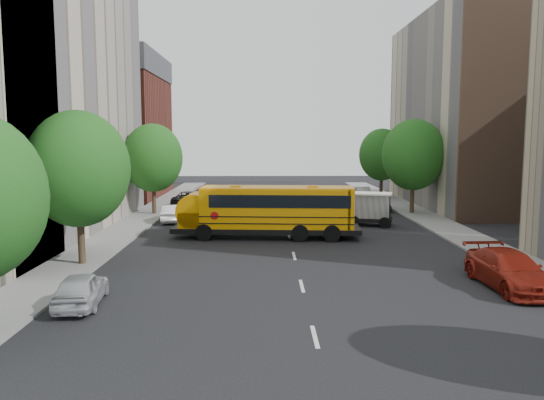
{
  "coord_description": "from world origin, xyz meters",
  "views": [
    {
      "loc": [
        -1.67,
        -30.76,
        6.52
      ],
      "look_at": [
        -1.16,
        2.0,
        2.66
      ],
      "focal_mm": 35.0,
      "sensor_mm": 36.0,
      "label": 1
    }
  ],
  "objects_px": {
    "parked_car_2": "(189,199)",
    "parked_car_3": "(509,270)",
    "street_tree_4": "(413,155)",
    "street_tree_1": "(78,169)",
    "parked_car_0": "(81,289)",
    "street_tree_5": "(382,155)",
    "school_bus": "(265,209)",
    "street_tree_2": "(153,158)",
    "parked_car_5": "(363,193)",
    "parked_car_4": "(381,203)",
    "safari_truck": "(354,208)",
    "parked_car_1": "(172,213)"
  },
  "relations": [
    {
      "from": "parked_car_2",
      "to": "parked_car_3",
      "type": "relative_size",
      "value": 0.97
    },
    {
      "from": "parked_car_3",
      "to": "street_tree_4",
      "type": "bearing_deg",
      "value": 82.25
    },
    {
      "from": "street_tree_1",
      "to": "parked_car_2",
      "type": "distance_m",
      "value": 23.72
    },
    {
      "from": "street_tree_1",
      "to": "parked_car_0",
      "type": "xyz_separation_m",
      "value": [
        2.2,
        -6.57,
        -4.28
      ]
    },
    {
      "from": "street_tree_5",
      "to": "school_bus",
      "type": "relative_size",
      "value": 0.61
    },
    {
      "from": "street_tree_1",
      "to": "parked_car_0",
      "type": "relative_size",
      "value": 2.01
    },
    {
      "from": "street_tree_5",
      "to": "street_tree_1",
      "type": "bearing_deg",
      "value": -126.25
    },
    {
      "from": "parked_car_3",
      "to": "street_tree_2",
      "type": "bearing_deg",
      "value": 129.07
    },
    {
      "from": "street_tree_1",
      "to": "street_tree_2",
      "type": "bearing_deg",
      "value": 90.0
    },
    {
      "from": "street_tree_4",
      "to": "parked_car_5",
      "type": "distance_m",
      "value": 11.78
    },
    {
      "from": "parked_car_2",
      "to": "parked_car_4",
      "type": "bearing_deg",
      "value": 174.13
    },
    {
      "from": "street_tree_5",
      "to": "parked_car_0",
      "type": "distance_m",
      "value": 41.79
    },
    {
      "from": "parked_car_2",
      "to": "parked_car_4",
      "type": "xyz_separation_m",
      "value": [
        17.63,
        -2.98,
        -0.1
      ]
    },
    {
      "from": "school_bus",
      "to": "parked_car_4",
      "type": "relative_size",
      "value": 3.27
    },
    {
      "from": "safari_truck",
      "to": "parked_car_4",
      "type": "xyz_separation_m",
      "value": [
        3.72,
        7.65,
        -0.65
      ]
    },
    {
      "from": "parked_car_2",
      "to": "street_tree_2",
      "type": "bearing_deg",
      "value": 70.96
    },
    {
      "from": "street_tree_2",
      "to": "parked_car_2",
      "type": "height_order",
      "value": "street_tree_2"
    },
    {
      "from": "street_tree_2",
      "to": "street_tree_4",
      "type": "height_order",
      "value": "street_tree_4"
    },
    {
      "from": "street_tree_2",
      "to": "parked_car_4",
      "type": "xyz_separation_m",
      "value": [
        19.83,
        2.25,
        -4.18
      ]
    },
    {
      "from": "street_tree_5",
      "to": "safari_truck",
      "type": "bearing_deg",
      "value": -108.71
    },
    {
      "from": "safari_truck",
      "to": "parked_car_0",
      "type": "height_order",
      "value": "safari_truck"
    },
    {
      "from": "street_tree_1",
      "to": "parked_car_3",
      "type": "height_order",
      "value": "street_tree_1"
    },
    {
      "from": "street_tree_1",
      "to": "parked_car_0",
      "type": "bearing_deg",
      "value": -71.5
    },
    {
      "from": "street_tree_4",
      "to": "parked_car_5",
      "type": "xyz_separation_m",
      "value": [
        -2.2,
        10.71,
        -4.41
      ]
    },
    {
      "from": "school_bus",
      "to": "parked_car_2",
      "type": "distance_m",
      "value": 17.38
    },
    {
      "from": "street_tree_1",
      "to": "parked_car_0",
      "type": "distance_m",
      "value": 8.15
    },
    {
      "from": "parked_car_1",
      "to": "parked_car_3",
      "type": "height_order",
      "value": "parked_car_3"
    },
    {
      "from": "street_tree_1",
      "to": "street_tree_2",
      "type": "relative_size",
      "value": 1.03
    },
    {
      "from": "parked_car_4",
      "to": "street_tree_2",
      "type": "bearing_deg",
      "value": -169.87
    },
    {
      "from": "street_tree_2",
      "to": "school_bus",
      "type": "distance_m",
      "value": 14.41
    },
    {
      "from": "street_tree_1",
      "to": "safari_truck",
      "type": "distance_m",
      "value": 20.78
    },
    {
      "from": "street_tree_5",
      "to": "parked_car_1",
      "type": "relative_size",
      "value": 1.82
    },
    {
      "from": "street_tree_4",
      "to": "parked_car_3",
      "type": "height_order",
      "value": "street_tree_4"
    },
    {
      "from": "street_tree_1",
      "to": "parked_car_2",
      "type": "relative_size",
      "value": 1.47
    },
    {
      "from": "street_tree_1",
      "to": "parked_car_3",
      "type": "distance_m",
      "value": 20.91
    },
    {
      "from": "street_tree_1",
      "to": "parked_car_4",
      "type": "relative_size",
      "value": 2.09
    },
    {
      "from": "safari_truck",
      "to": "parked_car_4",
      "type": "distance_m",
      "value": 8.53
    },
    {
      "from": "parked_car_2",
      "to": "parked_car_3",
      "type": "bearing_deg",
      "value": 126.52
    },
    {
      "from": "street_tree_1",
      "to": "safari_truck",
      "type": "bearing_deg",
      "value": 38.04
    },
    {
      "from": "parked_car_0",
      "to": "school_bus",
      "type": "bearing_deg",
      "value": -122.82
    },
    {
      "from": "parked_car_1",
      "to": "parked_car_4",
      "type": "bearing_deg",
      "value": -166.16
    },
    {
      "from": "street_tree_5",
      "to": "parked_car_0",
      "type": "xyz_separation_m",
      "value": [
        -19.8,
        -36.57,
        -4.03
      ]
    },
    {
      "from": "street_tree_4",
      "to": "parked_car_4",
      "type": "bearing_deg",
      "value": 133.95
    },
    {
      "from": "street_tree_4",
      "to": "parked_car_0",
      "type": "height_order",
      "value": "street_tree_4"
    },
    {
      "from": "parked_car_1",
      "to": "safari_truck",
      "type": "bearing_deg",
      "value": 168.48
    },
    {
      "from": "street_tree_2",
      "to": "parked_car_5",
      "type": "bearing_deg",
      "value": 28.4
    },
    {
      "from": "safari_truck",
      "to": "street_tree_5",
      "type": "bearing_deg",
      "value": 87.7
    },
    {
      "from": "parked_car_0",
      "to": "parked_car_3",
      "type": "height_order",
      "value": "parked_car_3"
    },
    {
      "from": "school_bus",
      "to": "parked_car_3",
      "type": "distance_m",
      "value": 15.98
    },
    {
      "from": "parked_car_2",
      "to": "parked_car_4",
      "type": "relative_size",
      "value": 1.42
    }
  ]
}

